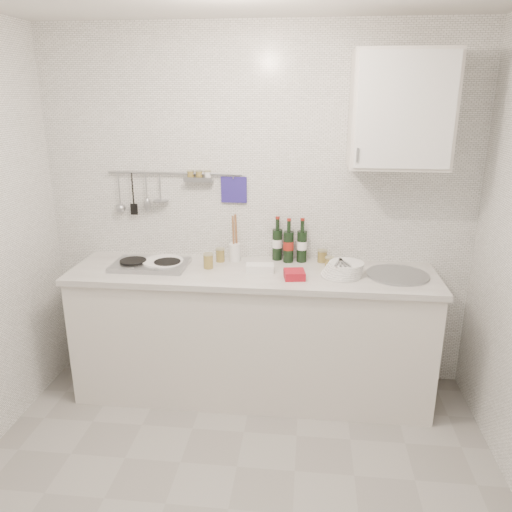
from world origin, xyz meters
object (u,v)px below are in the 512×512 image
Objects in this scene: wine_bottles at (289,240)px; utensil_crock at (235,250)px; wall_cabinet at (401,110)px; plate_stack_sink at (344,269)px; plate_stack_hob at (162,263)px.

utensil_crock is (-0.38, -0.03, -0.07)m from wine_bottles.
plate_stack_sink is at bearing -153.41° from wall_cabinet.
wall_cabinet is at bearing 3.56° from plate_stack_hob.
plate_stack_hob is 1.23m from plate_stack_sink.
wall_cabinet is 2.06× the size of utensil_crock.
wall_cabinet reaches higher than plate_stack_hob.
wall_cabinet is 1.42m from utensil_crock.
wall_cabinet is 2.52× the size of plate_stack_sink.
wall_cabinet is 1.04m from plate_stack_sink.
plate_stack_hob is at bearing -176.44° from wall_cabinet.
utensil_crock is at bearing 163.00° from plate_stack_sink.
wine_bottles reaches higher than plate_stack_sink.
wine_bottles is at bearing 13.46° from plate_stack_hob.
wall_cabinet reaches higher than wine_bottles.
plate_stack_sink reaches higher than plate_stack_hob.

